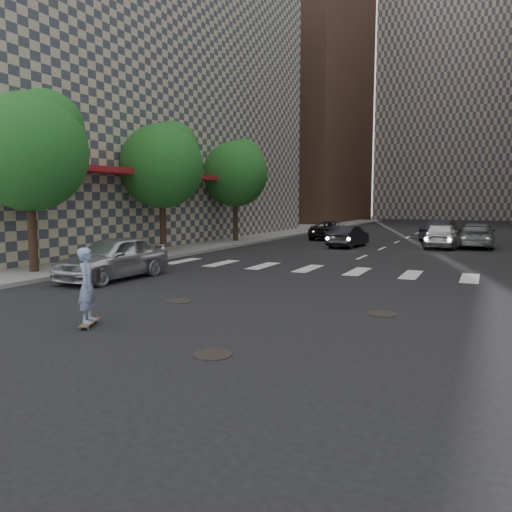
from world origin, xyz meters
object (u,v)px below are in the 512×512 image
(skateboarder, at_px, (88,285))
(silver_sedan, at_px, (114,258))
(traffic_car_a, at_px, (348,236))
(tree_c, at_px, (237,171))
(tree_a, at_px, (32,147))
(traffic_car_c, at_px, (332,230))
(traffic_car_e, at_px, (441,232))
(tree_b, at_px, (164,162))
(traffic_car_b, at_px, (477,235))
(traffic_car_d, at_px, (441,235))

(skateboarder, distance_m, silver_sedan, 6.70)
(silver_sedan, distance_m, traffic_car_a, 16.03)
(traffic_car_a, bearing_deg, tree_c, 4.35)
(tree_a, xyz_separation_m, traffic_car_c, (4.77, 21.54, -3.99))
(skateboarder, height_order, traffic_car_c, skateboarder)
(tree_a, height_order, skateboarder, tree_a)
(tree_a, relative_size, traffic_car_c, 1.40)
(tree_c, bearing_deg, silver_sedan, -78.38)
(traffic_car_c, height_order, traffic_car_e, traffic_car_e)
(tree_b, xyz_separation_m, traffic_car_a, (7.45, 7.86, -4.01))
(tree_a, height_order, traffic_car_b, tree_a)
(tree_b, bearing_deg, skateboarder, -61.02)
(skateboarder, height_order, traffic_car_d, skateboarder)
(tree_c, xyz_separation_m, traffic_car_b, (14.34, 2.86, -3.93))
(skateboarder, relative_size, silver_sedan, 0.39)
(tree_b, xyz_separation_m, tree_c, (0.00, 8.00, 0.00))
(traffic_car_c, bearing_deg, traffic_car_e, 174.97)
(traffic_car_c, bearing_deg, skateboarder, 95.40)
(traffic_car_a, bearing_deg, tree_a, 70.27)
(skateboarder, xyz_separation_m, traffic_car_e, (5.01, 25.85, -0.13))
(traffic_car_d, bearing_deg, traffic_car_b, -147.52)
(tree_c, bearing_deg, skateboarder, -71.08)
(skateboarder, bearing_deg, tree_c, 84.52)
(traffic_car_a, height_order, traffic_car_c, traffic_car_c)
(traffic_car_c, bearing_deg, tree_b, 70.77)
(traffic_car_d, bearing_deg, tree_c, 6.72)
(tree_b, height_order, traffic_car_d, tree_b)
(traffic_car_a, bearing_deg, tree_b, 51.95)
(traffic_car_b, distance_m, traffic_car_e, 2.93)
(tree_a, xyz_separation_m, silver_sedan, (3.21, 0.40, -3.89))
(silver_sedan, xyz_separation_m, traffic_car_a, (4.25, 15.46, -0.12))
(tree_b, bearing_deg, traffic_car_c, 70.58)
(tree_a, bearing_deg, traffic_car_b, 52.75)
(tree_c, height_order, silver_sedan, tree_c)
(silver_sedan, relative_size, traffic_car_b, 0.90)
(traffic_car_d, xyz_separation_m, traffic_car_e, (-0.28, 3.22, 0.03))
(skateboarder, bearing_deg, tree_a, 120.86)
(tree_c, relative_size, traffic_car_b, 1.33)
(tree_a, height_order, traffic_car_e, tree_a)
(skateboarder, distance_m, traffic_car_d, 23.25)
(traffic_car_a, bearing_deg, skateboarder, 94.73)
(traffic_car_a, distance_m, traffic_car_b, 7.52)
(silver_sedan, bearing_deg, traffic_car_e, 67.97)
(traffic_car_b, xyz_separation_m, traffic_car_e, (-2.14, 2.00, 0.05))
(traffic_car_e, bearing_deg, silver_sedan, 73.60)
(traffic_car_e, bearing_deg, tree_b, 53.83)
(tree_a, relative_size, tree_b, 1.00)
(traffic_car_c, xyz_separation_m, traffic_car_d, (7.71, -3.90, 0.09))
(skateboarder, bearing_deg, traffic_car_e, 54.63)
(tree_a, height_order, traffic_car_a, tree_a)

